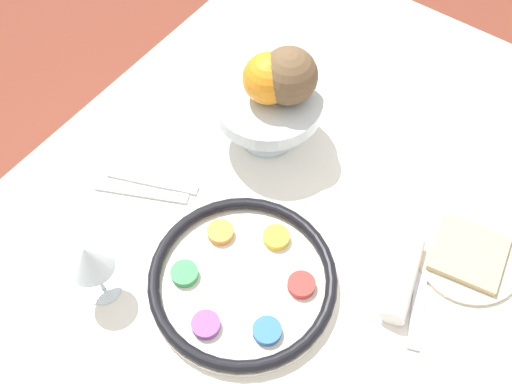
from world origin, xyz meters
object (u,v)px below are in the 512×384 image
at_px(fruit_stand, 268,106).
at_px(napkin_roll, 403,279).
at_px(seder_plate, 243,280).
at_px(wine_glass, 89,260).
at_px(orange_fruit, 269,78).
at_px(bread_plate, 468,255).
at_px(coconut, 289,76).

distance_m(fruit_stand, napkin_roll, 0.39).
relative_size(seder_plate, wine_glass, 2.22).
relative_size(wine_glass, orange_fruit, 1.53).
bearing_deg(seder_plate, fruit_stand, 27.99).
xyz_separation_m(wine_glass, napkin_roll, (0.30, -0.39, -0.09)).
xyz_separation_m(bread_plate, napkin_roll, (-0.11, 0.07, 0.01)).
bearing_deg(seder_plate, wine_glass, 128.39).
bearing_deg(bread_plate, seder_plate, 133.43).
distance_m(seder_plate, wine_glass, 0.25).
bearing_deg(seder_plate, napkin_roll, -54.20).
relative_size(wine_glass, bread_plate, 0.77).
distance_m(seder_plate, coconut, 0.36).
xyz_separation_m(wine_glass, orange_fruit, (0.42, -0.03, 0.05)).
distance_m(orange_fruit, bread_plate, 0.46).
bearing_deg(seder_plate, coconut, 22.04).
bearing_deg(coconut, seder_plate, -157.96).
height_order(wine_glass, coconut, coconut).
bearing_deg(fruit_stand, bread_plate, -91.70).
bearing_deg(wine_glass, seder_plate, -51.61).
xyz_separation_m(seder_plate, fruit_stand, (0.28, 0.15, 0.07)).
bearing_deg(wine_glass, bread_plate, -48.45).
bearing_deg(napkin_roll, orange_fruit, 70.75).
height_order(seder_plate, fruit_stand, fruit_stand).
bearing_deg(fruit_stand, orange_fruit, 44.29).
distance_m(orange_fruit, napkin_roll, 0.41).
bearing_deg(bread_plate, napkin_roll, 148.87).
relative_size(wine_glass, fruit_stand, 0.70).
xyz_separation_m(wine_glass, bread_plate, (0.41, -0.46, -0.10)).
height_order(seder_plate, wine_glass, wine_glass).
bearing_deg(bread_plate, fruit_stand, 88.30).
bearing_deg(seder_plate, orange_fruit, 28.11).
distance_m(wine_glass, orange_fruit, 0.43).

